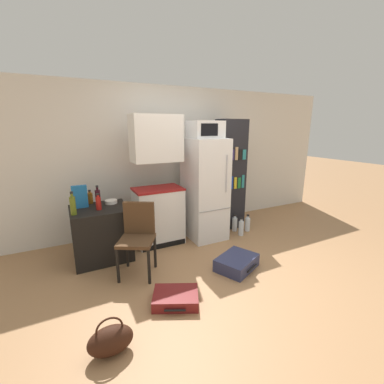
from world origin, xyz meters
name	(u,v)px	position (x,y,z in m)	size (l,w,h in m)	color
ground_plane	(236,278)	(0.00, 0.00, 0.00)	(24.00, 24.00, 0.00)	#A3754C
wall_back	(182,159)	(0.20, 2.00, 1.21)	(6.40, 0.10, 2.43)	silver
side_table	(101,233)	(-1.35, 1.27, 0.36)	(0.73, 0.65, 0.72)	black
kitchen_hutch	(158,187)	(-0.48, 1.37, 0.90)	(0.72, 0.46, 1.94)	white
refrigerator	(205,189)	(0.27, 1.27, 0.80)	(0.57, 0.68, 1.60)	white
microwave	(205,130)	(0.27, 1.27, 1.73)	(0.48, 0.39, 0.26)	silver
bookshelf	(230,175)	(0.88, 1.45, 0.95)	(0.48, 0.32, 1.89)	black
bottle_amber_beer	(90,198)	(-1.43, 1.55, 0.80)	(0.08, 0.08, 0.19)	brown
bottle_wine_dark	(98,197)	(-1.34, 1.36, 0.84)	(0.07, 0.07, 0.29)	black
bottle_olive_oil	(73,205)	(-1.66, 1.12, 0.84)	(0.07, 0.07, 0.29)	#566619
bottle_ketchup_red	(98,203)	(-1.36, 1.19, 0.81)	(0.07, 0.07, 0.22)	#AD1914
bowl	(111,202)	(-1.17, 1.42, 0.74)	(0.17, 0.17, 0.05)	silver
cereal_box	(80,197)	(-1.56, 1.39, 0.87)	(0.19, 0.07, 0.30)	#1E66A8
chair	(138,232)	(-0.99, 0.69, 0.52)	(0.55, 0.55, 0.88)	black
suitcase_large_flat	(176,298)	(-0.83, -0.08, 0.06)	(0.56, 0.50, 0.11)	maroon
suitcase_small_flat	(237,263)	(0.14, 0.19, 0.08)	(0.64, 0.57, 0.16)	navy
handbag	(111,340)	(-1.53, -0.41, 0.12)	(0.36, 0.20, 0.33)	#33190F
water_bottle_front	(241,228)	(0.83, 1.01, 0.13)	(0.09, 0.09, 0.31)	silver
water_bottle_middle	(235,224)	(0.85, 1.21, 0.13)	(0.09, 0.09, 0.30)	silver
water_bottle_back	(247,224)	(1.05, 1.11, 0.12)	(0.09, 0.09, 0.30)	silver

